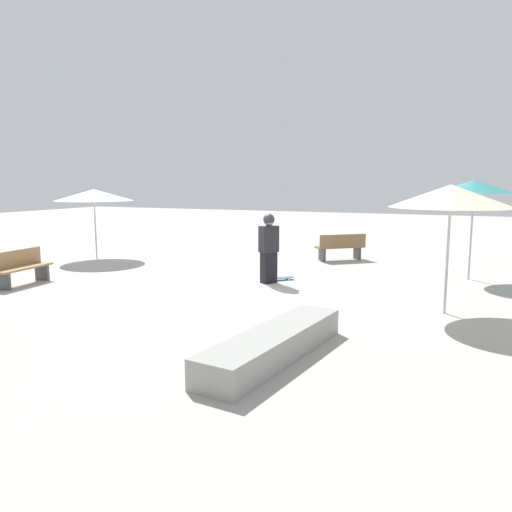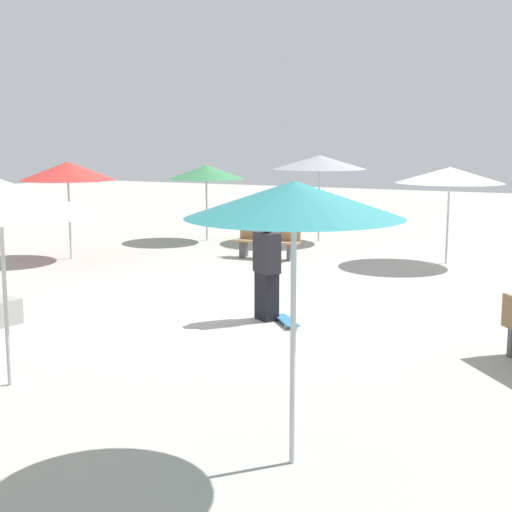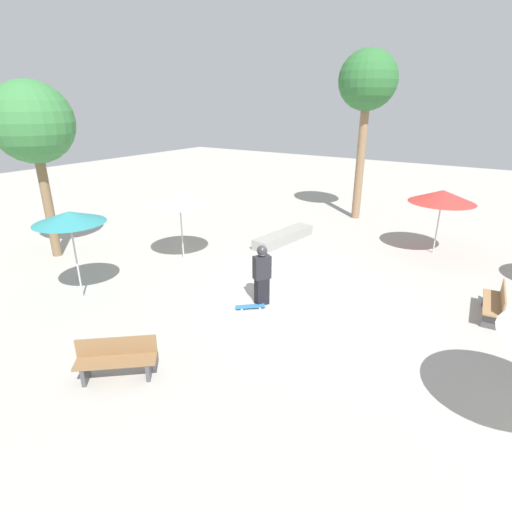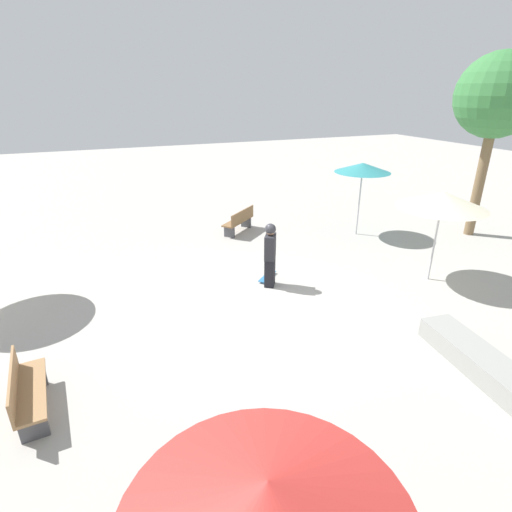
% 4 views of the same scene
% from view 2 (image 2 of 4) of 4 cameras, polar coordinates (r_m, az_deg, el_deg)
% --- Properties ---
extents(ground_plane, '(60.00, 60.00, 0.00)m').
position_cam_2_polar(ground_plane, '(12.88, -1.18, -3.71)').
color(ground_plane, '#ADA8A0').
extents(skater_main, '(0.46, 0.52, 1.73)m').
position_cam_2_polar(skater_main, '(11.46, 0.87, -0.57)').
color(skater_main, black).
rests_on(skater_main, ground_plane).
extents(skateboard, '(0.73, 0.68, 0.07)m').
position_cam_2_polar(skateboard, '(11.38, 2.45, -5.17)').
color(skateboard, teal).
rests_on(skateboard, ground_plane).
extents(bench_near, '(0.57, 1.63, 0.85)m').
position_cam_2_polar(bench_near, '(17.55, 0.96, 1.19)').
color(bench_near, '#47474C').
rests_on(bench_near, ground_plane).
extents(shade_umbrella_white, '(2.49, 2.49, 2.27)m').
position_cam_2_polar(shade_umbrella_white, '(17.25, 15.24, 6.26)').
color(shade_umbrella_white, '#B7B7BC').
rests_on(shade_umbrella_white, ground_plane).
extents(shade_umbrella_teal, '(1.90, 1.90, 2.55)m').
position_cam_2_polar(shade_umbrella_teal, '(6.10, 3.07, 4.49)').
color(shade_umbrella_teal, '#B7B7BC').
rests_on(shade_umbrella_teal, ground_plane).
extents(shade_umbrella_green, '(2.18, 2.18, 2.19)m').
position_cam_2_polar(shade_umbrella_green, '(20.61, -4.00, 6.72)').
color(shade_umbrella_green, '#B7B7BC').
rests_on(shade_umbrella_green, ground_plane).
extents(shade_umbrella_grey, '(2.69, 2.69, 2.46)m').
position_cam_2_polar(shade_umbrella_grey, '(20.52, 5.11, 7.48)').
color(shade_umbrella_grey, '#B7B7BC').
rests_on(shade_umbrella_grey, ground_plane).
extents(shade_umbrella_red, '(2.31, 2.31, 2.38)m').
position_cam_2_polar(shade_umbrella_red, '(17.89, -14.84, 6.59)').
color(shade_umbrella_red, '#B7B7BC').
rests_on(shade_umbrella_red, ground_plane).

